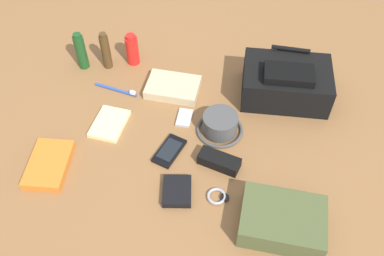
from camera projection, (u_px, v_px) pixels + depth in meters
The scene contains 16 objects.
ground_plane at pixel (192, 137), 1.53m from camera, with size 2.64×2.02×0.02m, color brown.
backpack at pixel (286, 82), 1.60m from camera, with size 0.34×0.25×0.16m.
toiletry_pouch at pixel (282, 220), 1.26m from camera, with size 0.25×0.22×0.08m.
bucket_hat at pixel (220, 125), 1.51m from camera, with size 0.17×0.17×0.07m.
shampoo_bottle at pixel (81, 51), 1.70m from camera, with size 0.04×0.04×0.16m.
cologne_bottle at pixel (106, 51), 1.70m from camera, with size 0.04×0.04×0.16m.
sunscreen_spray at pixel (132, 50), 1.73m from camera, with size 0.05×0.05×0.14m.
paperback_novel at pixel (49, 165), 1.42m from camera, with size 0.15×0.21×0.03m.
cell_phone at pixel (169, 151), 1.47m from camera, with size 0.10×0.15×0.01m.
media_player at pixel (184, 118), 1.57m from camera, with size 0.05×0.09×0.01m.
wristwatch at pixel (218, 196), 1.35m from camera, with size 0.07×0.06×0.01m.
toothbrush at pixel (118, 90), 1.66m from camera, with size 0.18×0.04×0.02m.
wallet at pixel (178, 191), 1.36m from camera, with size 0.09×0.11×0.02m, color black.
notepad at pixel (110, 124), 1.54m from camera, with size 0.11×0.15×0.02m, color beige.
folded_towel at pixel (173, 87), 1.65m from camera, with size 0.20×0.14×0.04m, color #C6B289.
sunglasses_case at pixel (219, 161), 1.42m from camera, with size 0.14×0.06×0.04m, color black.
Camera 1 is at (0.19, -0.94, 1.18)m, focal length 39.98 mm.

